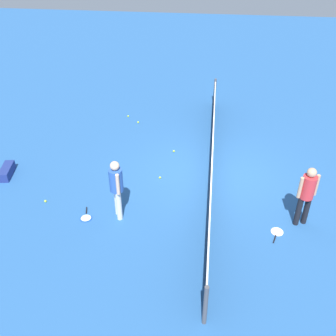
# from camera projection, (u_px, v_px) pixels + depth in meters

# --- Properties ---
(ground_plane) EXTENTS (40.00, 40.00, 0.00)m
(ground_plane) POSITION_uv_depth(u_px,v_px,m) (211.00, 176.00, 11.86)
(ground_plane) COLOR #265693
(court_net) EXTENTS (10.09, 0.09, 1.07)m
(court_net) POSITION_uv_depth(u_px,v_px,m) (212.00, 162.00, 11.58)
(court_net) COLOR #4C4C51
(court_net) RESTS_ON ground_plane
(player_near_side) EXTENTS (0.51, 0.45, 1.70)m
(player_near_side) POSITION_uv_depth(u_px,v_px,m) (116.00, 185.00, 9.80)
(player_near_side) COLOR white
(player_near_side) RESTS_ON ground_plane
(player_far_side) EXTENTS (0.44, 0.52, 1.70)m
(player_far_side) POSITION_uv_depth(u_px,v_px,m) (307.00, 192.00, 9.57)
(player_far_side) COLOR black
(player_far_side) RESTS_ON ground_plane
(tennis_racket_near_player) EXTENTS (0.61, 0.38, 0.03)m
(tennis_racket_near_player) POSITION_uv_depth(u_px,v_px,m) (86.00, 217.00, 10.30)
(tennis_racket_near_player) COLOR blue
(tennis_racket_near_player) RESTS_ON ground_plane
(tennis_racket_far_player) EXTENTS (0.61, 0.40, 0.03)m
(tennis_racket_far_player) POSITION_uv_depth(u_px,v_px,m) (277.00, 232.00, 9.83)
(tennis_racket_far_player) COLOR white
(tennis_racket_far_player) RESTS_ON ground_plane
(tennis_ball_near_player) EXTENTS (0.07, 0.07, 0.07)m
(tennis_ball_near_player) POSITION_uv_depth(u_px,v_px,m) (128.00, 116.00, 15.01)
(tennis_ball_near_player) COLOR #C6E033
(tennis_ball_near_player) RESTS_ON ground_plane
(tennis_ball_by_net) EXTENTS (0.07, 0.07, 0.07)m
(tennis_ball_by_net) POSITION_uv_depth(u_px,v_px,m) (174.00, 151.00, 12.94)
(tennis_ball_by_net) COLOR #C6E033
(tennis_ball_by_net) RESTS_ON ground_plane
(tennis_ball_midcourt) EXTENTS (0.07, 0.07, 0.07)m
(tennis_ball_midcourt) POSITION_uv_depth(u_px,v_px,m) (119.00, 201.00, 10.83)
(tennis_ball_midcourt) COLOR #C6E033
(tennis_ball_midcourt) RESTS_ON ground_plane
(tennis_ball_baseline) EXTENTS (0.07, 0.07, 0.07)m
(tennis_ball_baseline) POSITION_uv_depth(u_px,v_px,m) (160.00, 178.00, 11.72)
(tennis_ball_baseline) COLOR #C6E033
(tennis_ball_baseline) RESTS_ON ground_plane
(tennis_ball_stray_left) EXTENTS (0.07, 0.07, 0.07)m
(tennis_ball_stray_left) POSITION_uv_depth(u_px,v_px,m) (45.00, 201.00, 10.81)
(tennis_ball_stray_left) COLOR #C6E033
(tennis_ball_stray_left) RESTS_ON ground_plane
(tennis_ball_stray_right) EXTENTS (0.07, 0.07, 0.07)m
(tennis_ball_stray_right) POSITION_uv_depth(u_px,v_px,m) (138.00, 122.00, 14.60)
(tennis_ball_stray_right) COLOR #C6E033
(tennis_ball_stray_right) RESTS_ON ground_plane
(equipment_bag) EXTENTS (0.83, 0.40, 0.28)m
(equipment_bag) POSITION_uv_depth(u_px,v_px,m) (7.00, 171.00, 11.84)
(equipment_bag) COLOR navy
(equipment_bag) RESTS_ON ground_plane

